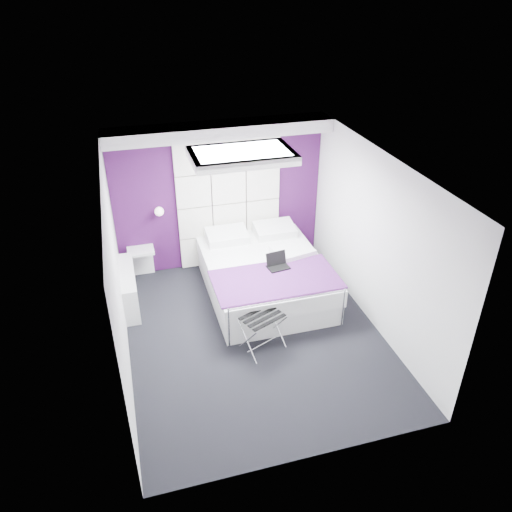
% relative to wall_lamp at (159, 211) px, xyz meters
% --- Properties ---
extents(floor, '(4.40, 4.40, 0.00)m').
position_rel_wall_lamp_xyz_m(floor, '(1.05, -2.06, -1.22)').
color(floor, black).
rests_on(floor, ground).
extents(ceiling, '(4.40, 4.40, 0.00)m').
position_rel_wall_lamp_xyz_m(ceiling, '(1.05, -2.06, 1.38)').
color(ceiling, white).
rests_on(ceiling, wall_back).
extents(wall_back, '(3.60, 0.00, 3.60)m').
position_rel_wall_lamp_xyz_m(wall_back, '(1.05, 0.14, 0.08)').
color(wall_back, silver).
rests_on(wall_back, floor).
extents(wall_left, '(0.00, 4.40, 4.40)m').
position_rel_wall_lamp_xyz_m(wall_left, '(-0.75, -2.06, 0.08)').
color(wall_left, silver).
rests_on(wall_left, floor).
extents(wall_right, '(0.00, 4.40, 4.40)m').
position_rel_wall_lamp_xyz_m(wall_right, '(2.85, -2.06, 0.08)').
color(wall_right, silver).
rests_on(wall_right, floor).
extents(accent_wall, '(3.58, 0.02, 2.58)m').
position_rel_wall_lamp_xyz_m(accent_wall, '(1.05, 0.13, 0.08)').
color(accent_wall, '#390E3F').
rests_on(accent_wall, wall_back).
extents(soffit, '(3.58, 0.50, 0.20)m').
position_rel_wall_lamp_xyz_m(soffit, '(1.05, -0.11, 1.28)').
color(soffit, white).
rests_on(soffit, wall_back).
extents(headboard, '(1.80, 0.08, 2.30)m').
position_rel_wall_lamp_xyz_m(headboard, '(1.20, 0.08, -0.05)').
color(headboard, silver).
rests_on(headboard, wall_back).
extents(skylight, '(1.36, 0.86, 0.12)m').
position_rel_wall_lamp_xyz_m(skylight, '(1.05, -1.46, 1.33)').
color(skylight, white).
rests_on(skylight, ceiling).
extents(wall_lamp, '(0.15, 0.15, 0.15)m').
position_rel_wall_lamp_xyz_m(wall_lamp, '(0.00, 0.00, 0.00)').
color(wall_lamp, white).
rests_on(wall_lamp, wall_back).
extents(radiator, '(0.22, 1.20, 0.60)m').
position_rel_wall_lamp_xyz_m(radiator, '(-0.64, -0.76, -0.92)').
color(radiator, white).
rests_on(radiator, floor).
extents(bed, '(1.89, 2.29, 0.79)m').
position_rel_wall_lamp_xyz_m(bed, '(1.50, -1.06, -0.88)').
color(bed, white).
rests_on(bed, floor).
extents(nightstand, '(0.44, 0.34, 0.05)m').
position_rel_wall_lamp_xyz_m(nightstand, '(-0.38, -0.04, -0.68)').
color(nightstand, white).
rests_on(nightstand, wall_back).
extents(luggage_rack, '(0.56, 0.41, 0.55)m').
position_rel_wall_lamp_xyz_m(luggage_rack, '(1.08, -2.36, -0.94)').
color(luggage_rack, silver).
rests_on(luggage_rack, floor).
extents(laptop, '(0.33, 0.23, 0.24)m').
position_rel_wall_lamp_xyz_m(laptop, '(1.63, -1.32, -0.52)').
color(laptop, black).
rests_on(laptop, bed).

